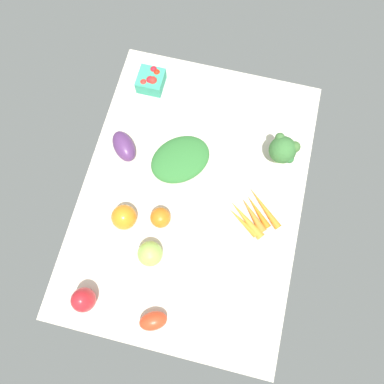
# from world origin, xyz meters

# --- Properties ---
(tablecloth) EXTENTS (1.04, 0.76, 0.02)m
(tablecloth) POSITION_xyz_m (0.00, 0.00, 0.01)
(tablecloth) COLOR beige
(tablecloth) RESTS_ON ground
(eggplant) EXTENTS (0.14, 0.13, 0.07)m
(eggplant) POSITION_xyz_m (0.10, 0.27, 0.06)
(eggplant) COLOR #573066
(eggplant) RESTS_ON tablecloth
(bell_pepper_orange) EXTENTS (0.12, 0.12, 0.09)m
(bell_pepper_orange) POSITION_xyz_m (-0.14, 0.20, 0.06)
(bell_pepper_orange) COLOR orange
(bell_pepper_orange) RESTS_ON tablecloth
(carrot_bunch) EXTENTS (0.18, 0.19, 0.03)m
(carrot_bunch) POSITION_xyz_m (-0.03, -0.22, 0.03)
(carrot_bunch) COLOR orange
(carrot_bunch) RESTS_ON tablecloth
(berry_basket) EXTENTS (0.09, 0.09, 0.07)m
(berry_basket) POSITION_xyz_m (0.38, 0.25, 0.05)
(berry_basket) COLOR teal
(berry_basket) RESTS_ON tablecloth
(heirloom_tomato_green) EXTENTS (0.08, 0.08, 0.08)m
(heirloom_tomato_green) POSITION_xyz_m (-0.24, 0.08, 0.06)
(heirloom_tomato_green) COLOR #99C151
(heirloom_tomato_green) RESTS_ON tablecloth
(broccoli_head) EXTENTS (0.09, 0.10, 0.13)m
(broccoli_head) POSITION_xyz_m (0.20, -0.27, 0.10)
(broccoli_head) COLOR #AAC78B
(broccoli_head) RESTS_ON tablecloth
(bell_pepper_red) EXTENTS (0.10, 0.10, 0.10)m
(bell_pepper_red) POSITION_xyz_m (-0.42, 0.24, 0.07)
(bell_pepper_red) COLOR red
(bell_pepper_red) RESTS_ON tablecloth
(roma_tomato) EXTENTS (0.09, 0.10, 0.06)m
(roma_tomato) POSITION_xyz_m (-0.43, 0.02, 0.05)
(roma_tomato) COLOR red
(roma_tomato) RESTS_ON tablecloth
(leafy_greens_clump) EXTENTS (0.27, 0.27, 0.05)m
(leafy_greens_clump) POSITION_xyz_m (0.10, 0.07, 0.05)
(leafy_greens_clump) COLOR #307231
(leafy_greens_clump) RESTS_ON tablecloth
(heirloom_tomato_orange) EXTENTS (0.07, 0.07, 0.07)m
(heirloom_tomato_orange) POSITION_xyz_m (-0.12, 0.08, 0.05)
(heirloom_tomato_orange) COLOR orange
(heirloom_tomato_orange) RESTS_ON tablecloth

